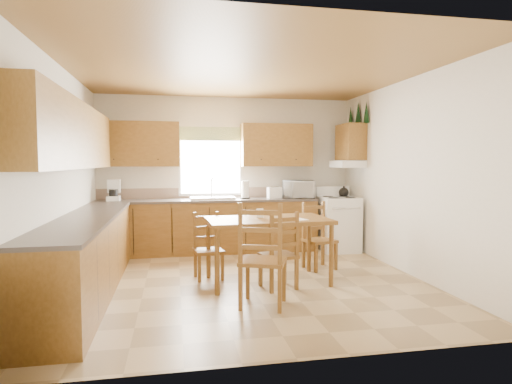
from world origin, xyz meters
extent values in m
plane|color=#A1865B|center=(0.00, 0.00, 0.00)|extent=(4.50, 4.50, 0.00)
plane|color=olive|center=(0.00, 0.00, 2.70)|extent=(4.50, 4.50, 0.00)
plane|color=silver|center=(-2.25, 0.00, 1.35)|extent=(4.50, 4.50, 0.00)
plane|color=silver|center=(2.25, 0.00, 1.35)|extent=(4.50, 4.50, 0.00)
plane|color=silver|center=(0.00, 2.25, 1.35)|extent=(4.50, 4.50, 0.00)
plane|color=silver|center=(0.00, -2.25, 1.35)|extent=(4.50, 4.50, 0.00)
cube|color=brown|center=(-0.38, 1.95, 0.44)|extent=(3.75, 0.60, 0.88)
cube|color=brown|center=(-1.95, -0.15, 0.44)|extent=(0.60, 3.60, 0.88)
cube|color=#483F39|center=(-0.38, 1.95, 0.90)|extent=(3.75, 0.63, 0.04)
cube|color=#483F39|center=(-1.95, -0.15, 0.90)|extent=(0.63, 3.60, 0.04)
cube|color=gray|center=(-0.38, 2.24, 1.01)|extent=(3.75, 0.01, 0.18)
cube|color=brown|center=(-1.55, 2.08, 1.85)|extent=(1.41, 0.33, 0.75)
cube|color=brown|center=(0.86, 2.08, 1.85)|extent=(1.25, 0.33, 0.75)
cube|color=brown|center=(-2.08, -0.15, 1.85)|extent=(0.33, 3.60, 0.75)
cube|color=brown|center=(2.08, 1.65, 1.90)|extent=(0.33, 0.62, 0.62)
cube|color=white|center=(2.03, 1.65, 1.52)|extent=(0.44, 0.62, 0.12)
cube|color=white|center=(-0.30, 2.22, 1.55)|extent=(1.13, 0.02, 1.18)
cube|color=white|center=(-0.30, 2.21, 1.55)|extent=(1.05, 0.01, 1.10)
cube|color=#497436|center=(-0.30, 2.19, 2.05)|extent=(1.19, 0.01, 0.24)
cube|color=silver|center=(-0.30, 1.95, 0.94)|extent=(0.75, 0.45, 0.04)
cone|color=black|center=(2.21, 1.33, 2.38)|extent=(0.22, 0.22, 0.36)
cone|color=black|center=(2.21, 1.65, 2.42)|extent=(0.22, 0.22, 0.36)
cone|color=black|center=(2.21, 1.97, 2.38)|extent=(0.22, 0.22, 0.36)
cube|color=white|center=(1.88, 1.65, 0.46)|extent=(0.64, 0.66, 0.92)
cube|color=white|center=(-1.92, 1.94, 1.08)|extent=(0.20, 0.24, 0.32)
cylinder|color=white|center=(0.27, 1.93, 1.07)|extent=(0.13, 0.13, 0.31)
cube|color=white|center=(0.79, 1.94, 1.02)|extent=(0.25, 0.17, 0.19)
imported|color=white|center=(1.24, 1.95, 1.07)|extent=(0.57, 0.45, 0.31)
cube|color=brown|center=(0.24, -0.04, 0.42)|extent=(1.60, 0.97, 0.83)
cube|color=brown|center=(0.31, -0.32, 0.47)|extent=(0.47, 0.46, 0.95)
cube|color=brown|center=(-0.01, -0.92, 0.56)|extent=(0.60, 0.59, 1.13)
cube|color=brown|center=(-0.50, 0.28, 0.43)|extent=(0.41, 0.39, 0.87)
cube|color=brown|center=(1.13, 0.50, 0.48)|extent=(0.49, 0.48, 0.96)
cube|color=white|center=(0.58, -0.19, 0.83)|extent=(0.27, 0.32, 0.00)
cube|color=white|center=(0.15, 0.05, 0.89)|extent=(0.09, 0.03, 0.12)
camera|label=1|loc=(-0.93, -5.36, 1.55)|focal=30.00mm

